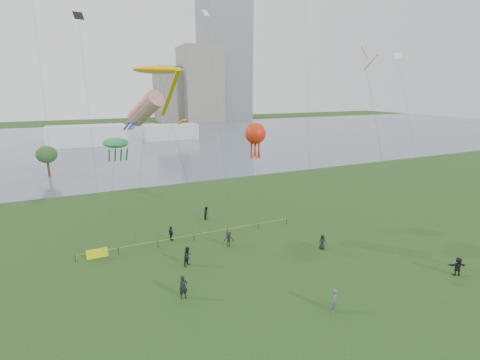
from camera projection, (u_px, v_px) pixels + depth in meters
name	position (u px, v px, depth m)	size (l,w,h in m)	color
ground_plane	(295.00, 313.00, 26.16)	(400.00, 400.00, 0.00)	#193711
lake	(127.00, 141.00, 114.29)	(400.00, 120.00, 0.08)	slate
tower	(223.00, 5.00, 183.93)	(24.00, 24.00, 120.00)	slate
building_mid	(200.00, 85.00, 182.55)	(20.00, 20.00, 38.00)	gray
building_low	(172.00, 94.00, 183.50)	(16.00, 18.00, 28.00)	slate
pavilion_left	(87.00, 136.00, 104.33)	(22.00, 8.00, 6.00)	silver
pavilion_right	(170.00, 132.00, 117.50)	(18.00, 7.00, 5.00)	silver
fence	(137.00, 246.00, 36.05)	(24.07, 0.07, 1.05)	black
kite_flyer	(335.00, 300.00, 26.15)	(0.67, 0.44, 1.85)	#585C60
spectator_a	(188.00, 256.00, 33.04)	(0.93, 0.73, 1.92)	black
spectator_b	(229.00, 239.00, 37.09)	(1.09, 0.62, 1.68)	black
spectator_c	(171.00, 233.00, 38.56)	(0.98, 0.41, 1.67)	black
spectator_d	(322.00, 242.00, 36.51)	(0.78, 0.51, 1.60)	black
spectator_e	(458.00, 266.00, 31.28)	(1.62, 0.51, 1.74)	black
spectator_f	(183.00, 287.00, 27.79)	(0.71, 0.47, 1.96)	black
spectator_g	(207.00, 213.00, 44.88)	(0.85, 0.66, 1.74)	black
kite_stingray	(159.00, 70.00, 34.63)	(5.20, 10.09, 18.65)	#3F3F42
kite_windsock	(145.00, 109.00, 35.47)	(4.36, 5.13, 16.37)	#3F3F42
kite_creature	(115.00, 143.00, 35.10)	(3.44, 6.20, 11.55)	#3F3F42
kite_octopus	(255.00, 134.00, 40.04)	(4.97, 7.60, 12.67)	#3F3F42
kite_delta	(367.00, 65.00, 33.41)	(6.13, 13.33, 20.45)	#3F3F42
small_kites	(191.00, 15.00, 36.44)	(43.11, 10.78, 8.33)	#1933B2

